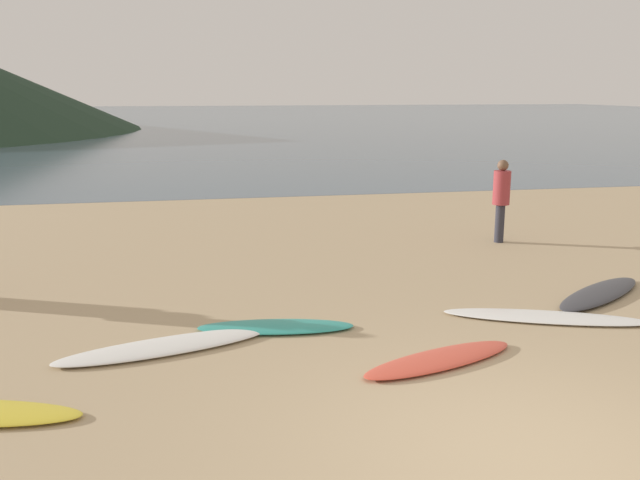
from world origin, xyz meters
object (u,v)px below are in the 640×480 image
Objects in this scene: surfboard_4 at (276,327)px; surfboard_5 at (440,359)px; surfboard_3 at (164,346)px; surfboard_7 at (600,293)px; person_1 at (501,194)px; surfboard_6 at (546,317)px.

surfboard_5 is at bearing -32.10° from surfboard_4.
surfboard_5 is (1.63, -1.39, 0.00)m from surfboard_4.
surfboard_3 is 1.10× the size of surfboard_7.
surfboard_5 is 1.23× the size of person_1.
surfboard_7 is (3.14, 1.85, 0.01)m from surfboard_5.
surfboard_5 is at bearing 47.61° from person_1.
surfboard_6 is at bearing 176.82° from surfboard_7.
surfboard_4 is at bearing -163.79° from surfboard_6.
surfboard_3 is at bearing 24.27° from person_1.
person_1 is (0.15, 3.60, 0.90)m from surfboard_7.
surfboard_3 reaches higher than surfboard_6.
surfboard_6 is at bearing 10.87° from surfboard_5.
surfboard_5 is 0.88× the size of surfboard_7.
surfboard_3 is at bearing -157.51° from surfboard_6.
surfboard_7 reaches higher than surfboard_6.
surfboard_7 reaches higher than surfboard_5.
surfboard_4 is 2.14m from surfboard_5.
surfboard_5 is 0.76× the size of surfboard_6.
surfboard_4 is 6.44m from person_1.
person_1 is at bearing 20.42° from surfboard_3.
surfboard_4 is at bearing 120.22° from surfboard_5.
surfboard_7 is 3.71m from person_1.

